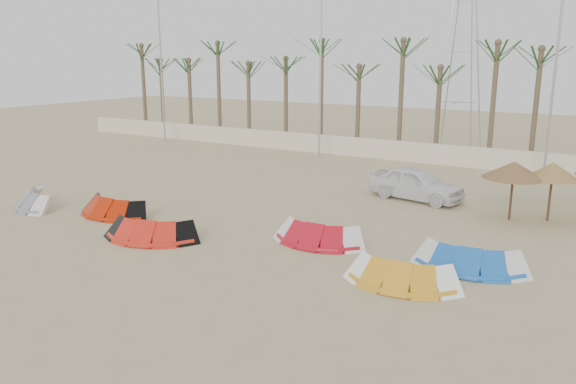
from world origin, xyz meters
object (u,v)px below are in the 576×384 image
Objects in this scene: parasol_mid at (514,170)px; kite_red_left at (118,205)px; kite_red_mid at (156,227)px; kite_blue at (472,255)px; parasol_left at (553,171)px; kite_red_right at (322,231)px; car at (416,184)px; kite_grey at (41,198)px; kite_orange at (405,270)px.

kite_red_left is at bearing -151.68° from parasol_mid.
kite_red_mid and kite_blue have the same top height.
kite_red_mid is at bearing -140.55° from parasol_left.
kite_red_mid is 14.67m from parasol_mid.
kite_red_right is 0.76× the size of car.
kite_grey and kite_blue have the same top height.
kite_red_right is at bearing -132.74° from parasol_left.
kite_red_mid is 1.58× the size of parasol_left.
kite_red_left is 16.89m from parasol_mid.
kite_red_right is at bearing -128.85° from parasol_mid.
car is (-4.50, 7.75, 0.36)m from kite_blue.
kite_grey is 17.39m from kite_orange.
kite_red_left is (4.02, 0.94, 0.00)m from kite_grey.
kite_orange is at bearing -3.75° from kite_red_left.
car is (6.49, 10.82, 0.36)m from kite_red_mid.
kite_blue is 6.71m from parasol_mid.
parasol_left is at bearing -85.31° from car.
kite_grey and kite_red_right have the same top height.
kite_red_right is at bearing -175.91° from car.
kite_red_left is 4.11m from kite_red_mid.
kite_red_right is 0.97× the size of kite_blue.
parasol_left is 6.10m from car.
car is (10.28, 9.24, 0.36)m from kite_red_left.
kite_red_mid is at bearing -153.16° from kite_red_right.
parasol_mid is 0.55× the size of car.
kite_blue is at bearing 5.75° from kite_red_left.
parasol_left is at bearing 78.79° from kite_blue.
parasol_left reaches higher than kite_red_left.
parasol_left is at bearing 39.45° from kite_red_mid.
parasol_mid is at bearing 80.82° from kite_orange.
kite_red_left is at bearing 142.50° from car.
kite_red_mid is 1.55× the size of parasol_mid.
parasol_mid is (18.82, 8.91, 1.72)m from kite_grey.
car reaches higher than kite_orange.
parasol_left is at bearing 25.19° from parasol_mid.
kite_orange is at bearing 4.18° from kite_red_mid.
kite_red_left is 0.78× the size of car.
parasol_left is at bearing 25.33° from kite_grey.
kite_orange is 10.58m from car.
kite_red_mid is 1.09× the size of kite_blue.
car is at bearing 164.28° from parasol_mid.
car is at bearing 35.43° from kite_grey.
kite_blue is (5.41, 0.24, 0.00)m from kite_red_right.
kite_red_mid is (7.82, -0.64, 0.00)m from kite_grey.
kite_grey is at bearing -154.66° from parasol_mid.
kite_red_mid is (3.80, -1.58, 0.00)m from kite_red_left.
kite_red_right is 1.41× the size of parasol_left.
parasol_mid reaches higher than kite_red_left.
car reaches higher than kite_red_mid.
car is (0.91, 7.99, 0.36)m from kite_red_right.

